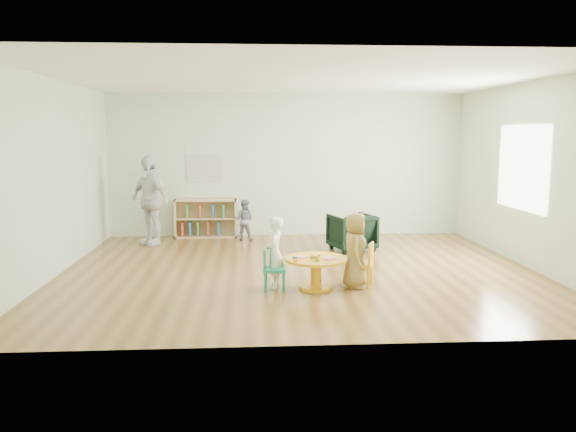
% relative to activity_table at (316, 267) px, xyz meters
% --- Properties ---
extents(room, '(7.10, 7.00, 2.80)m').
position_rel_activity_table_xyz_m(room, '(-0.13, 0.99, 1.61)').
color(room, brown).
rests_on(room, ground).
extents(activity_table, '(0.82, 0.82, 0.45)m').
position_rel_activity_table_xyz_m(activity_table, '(0.00, 0.00, 0.00)').
color(activity_table, '#F1AA14').
rests_on(activity_table, ground).
extents(kid_chair_left, '(0.31, 0.31, 0.54)m').
position_rel_activity_table_xyz_m(kid_chair_left, '(-0.59, -0.02, 0.01)').
color(kid_chair_left, '#198B65').
rests_on(kid_chair_left, ground).
extents(kid_chair_right, '(0.40, 0.40, 0.58)m').
position_rel_activity_table_xyz_m(kid_chair_right, '(0.65, 0.08, 0.03)').
color(kid_chair_right, '#F1AA14').
rests_on(kid_chair_right, ground).
extents(bookshelf, '(1.20, 0.30, 0.75)m').
position_rel_activity_table_xyz_m(bookshelf, '(-1.76, 3.85, 0.08)').
color(bookshelf, tan).
rests_on(bookshelf, ground).
extents(alphabet_poster, '(0.74, 0.01, 0.54)m').
position_rel_activity_table_xyz_m(alphabet_poster, '(-1.74, 3.98, 1.07)').
color(alphabet_poster, silver).
rests_on(alphabet_poster, ground).
extents(armchair, '(0.87, 0.88, 0.64)m').
position_rel_activity_table_xyz_m(armchair, '(0.90, 2.39, 0.04)').
color(armchair, black).
rests_on(armchair, ground).
extents(child_left, '(0.28, 0.38, 0.94)m').
position_rel_activity_table_xyz_m(child_left, '(-0.54, 0.08, 0.19)').
color(child_left, white).
rests_on(child_left, ground).
extents(child_right, '(0.39, 0.53, 1.00)m').
position_rel_activity_table_xyz_m(child_right, '(0.52, 0.01, 0.22)').
color(child_right, yellow).
rests_on(child_right, ground).
extents(toddler, '(0.45, 0.39, 0.79)m').
position_rel_activity_table_xyz_m(toddler, '(-0.99, 3.45, 0.11)').
color(toddler, '#19183C').
rests_on(toddler, ground).
extents(adult_caretaker, '(0.98, 0.94, 1.63)m').
position_rel_activity_table_xyz_m(adult_caretaker, '(-2.70, 3.18, 0.53)').
color(adult_caretaker, white).
rests_on(adult_caretaker, ground).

